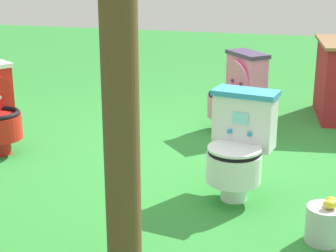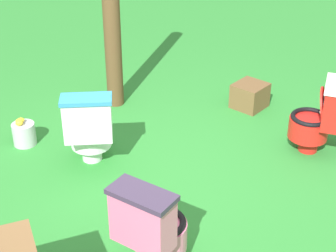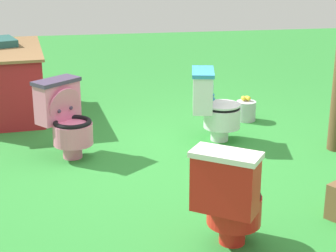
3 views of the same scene
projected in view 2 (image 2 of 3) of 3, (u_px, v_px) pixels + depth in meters
The scene contains 7 objects.
ground at pixel (155, 186), 4.61m from camera, with size 14.00×14.00×0.00m, color #2D8433.
toilet_pink at pixel (152, 227), 3.57m from camera, with size 0.64×0.63×0.73m.
toilet_red at pixel (321, 117), 4.92m from camera, with size 0.63×0.61×0.73m.
toilet_white at pixel (89, 128), 4.74m from camera, with size 0.49×0.56×0.73m.
wooden_post at pixel (111, 8), 5.45m from camera, with size 0.18×0.18×2.17m, color brown.
small_crate at pixel (250, 96), 5.84m from camera, with size 0.33×0.32×0.27m, color brown.
lemon_bucket at pixel (24, 133), 5.16m from camera, with size 0.22×0.22×0.28m.
Camera 2 is at (0.91, 3.65, 2.71)m, focal length 57.34 mm.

